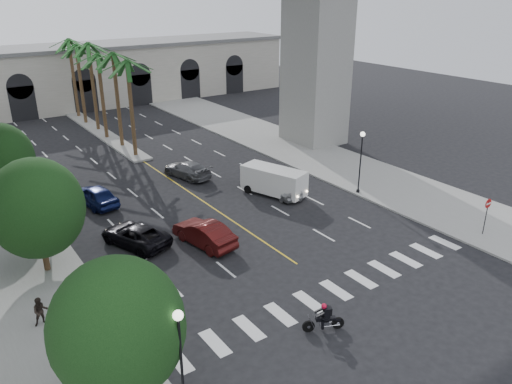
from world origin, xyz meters
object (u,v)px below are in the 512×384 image
lamp_post_right (361,157)px  pedestrian_a (72,359)px  lamp_post_left_near (181,358)px  car_b (204,233)px  car_c (135,235)px  do_not_enter_sign (487,209)px  motorcycle_rider (325,318)px  cargo_van (274,180)px  pedestrian_b (41,311)px  traffic_signal_far (122,292)px  lamp_post_left_far (43,187)px  traffic_signal_near (157,337)px  car_a (282,188)px  car_d (187,169)px  car_e (96,195)px

lamp_post_right → pedestrian_a: bearing=-162.5°
lamp_post_left_near → car_b: bearing=57.8°
car_c → do_not_enter_sign: do_not_enter_sign is taller
motorcycle_rider → cargo_van: cargo_van is taller
pedestrian_b → motorcycle_rider: bearing=-29.6°
lamp_post_left_near → traffic_signal_far: bearing=89.1°
traffic_signal_far → car_c: traffic_signal_far is taller
lamp_post_left_near → traffic_signal_far: (0.10, 6.50, -0.71)m
lamp_post_left_far → traffic_signal_near: (0.10, -18.50, -0.71)m
car_a → traffic_signal_near: bearing=44.7°
car_c → car_d: car_d is taller
lamp_post_right → traffic_signal_near: bearing=-155.2°
lamp_post_left_near → pedestrian_b: 10.33m
lamp_post_right → cargo_van: bearing=147.2°
traffic_signal_far → car_b: size_ratio=0.73×
lamp_post_right → do_not_enter_sign: (1.60, -10.36, -1.20)m
car_e → pedestrian_a: size_ratio=2.46×
lamp_post_left_far → car_a: (17.32, -4.72, -2.50)m
lamp_post_left_far → pedestrian_b: bearing=-105.4°
traffic_signal_near → car_e: size_ratio=0.75×
motorcycle_rider → traffic_signal_near: bearing=-164.1°
car_a → car_e: car_e is taller
traffic_signal_near → pedestrian_a: bearing=141.0°
traffic_signal_far → car_d: size_ratio=0.72×
lamp_post_right → car_a: 6.85m
car_b → pedestrian_a: (-10.82, -7.65, 0.31)m
lamp_post_left_far → motorcycle_rider: bearing=-66.9°
motorcycle_rider → pedestrian_a: size_ratio=1.03×
car_b → pedestrian_b: size_ratio=3.20×
car_d → pedestrian_a: size_ratio=2.58×
lamp_post_left_near → car_c: lamp_post_left_near is taller
lamp_post_right → cargo_van: size_ratio=0.92×
car_b → pedestrian_a: 13.25m
car_d → pedestrian_b: (-16.10, -15.09, 0.19)m
motorcycle_rider → car_a: motorcycle_rider is taller
car_d → car_e: bearing=-2.9°
car_d → pedestrian_a: bearing=38.7°
lamp_post_right → lamp_post_left_near: bearing=-150.3°
lamp_post_left_near → car_c: bearing=74.8°
lamp_post_left_near → pedestrian_a: (-2.89, 4.92, -2.09)m
traffic_signal_far → do_not_enter_sign: 24.61m
traffic_signal_near → do_not_enter_sign: size_ratio=1.31×
motorcycle_rider → lamp_post_left_near: bearing=-147.2°
car_b → pedestrian_b: 11.47m
lamp_post_left_far → car_a: size_ratio=1.26×
traffic_signal_near → do_not_enter_sign: 24.31m
traffic_signal_near → car_e: 21.10m
lamp_post_right → pedestrian_a: (-25.69, -8.08, -2.09)m
lamp_post_left_far → do_not_enter_sign: bearing=-37.0°
car_c → lamp_post_left_near: bearing=54.5°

